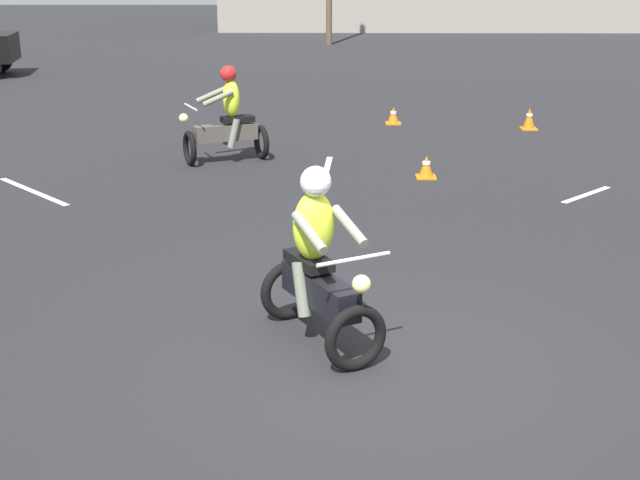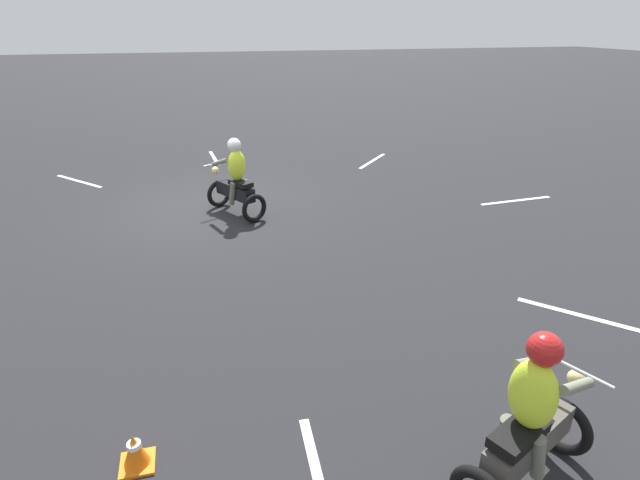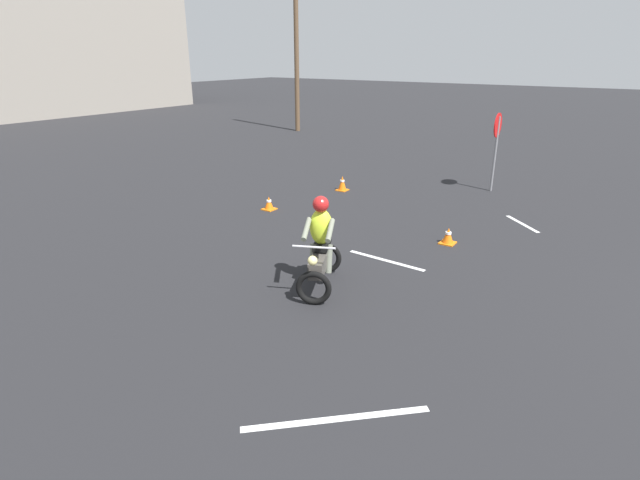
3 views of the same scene
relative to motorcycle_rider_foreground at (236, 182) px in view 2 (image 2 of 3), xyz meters
The scene contains 9 objects.
ground_plane 1.02m from the motorcycle_rider_foreground, 42.10° to the right, with size 120.00×120.00×0.00m, color black.
motorcycle_rider_foreground is the anchor object (origin of this frame).
motorcycle_rider_background 7.74m from the motorcycle_rider_foreground, 102.67° to the left, with size 1.53×1.14×1.66m.
traffic_cone_far_right 6.66m from the motorcycle_rider_foreground, 75.80° to the left, with size 0.32×0.32×0.36m.
lane_stripe_nw 7.09m from the motorcycle_rider_foreground, 129.16° to the left, with size 0.10×2.19×0.01m, color silver.
lane_stripe_w 6.43m from the motorcycle_rider_foreground, behind, with size 0.10×1.85×0.01m, color silver.
lane_stripe_sw 5.60m from the motorcycle_rider_foreground, 141.67° to the right, with size 0.10×1.88×0.01m, color silver.
lane_stripe_s 5.04m from the motorcycle_rider_foreground, 87.88° to the right, with size 0.10×1.71×0.01m, color silver.
lane_stripe_se 5.16m from the motorcycle_rider_foreground, 42.71° to the right, with size 0.10×1.88×0.01m, color silver.
Camera 2 is at (0.30, 10.69, 3.85)m, focal length 28.00 mm.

